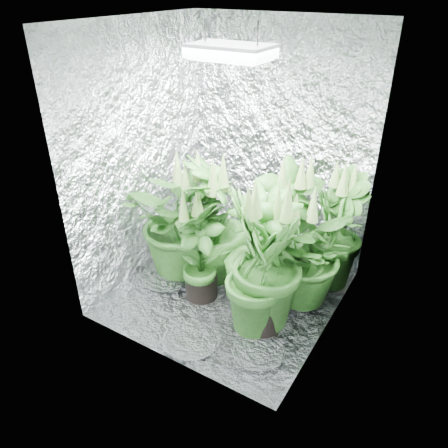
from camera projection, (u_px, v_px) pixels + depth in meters
ground at (229, 293)px, 3.51m from camera, size 1.60×1.60×0.00m
walls at (230, 179)px, 3.02m from camera, size 1.62×1.62×2.00m
ceiling at (231, 20)px, 2.53m from camera, size 1.60×1.60×0.01m
grow_lamp at (230, 52)px, 2.61m from camera, size 0.50×0.30×0.22m
plant_a at (183, 220)px, 3.52m from camera, size 1.02×1.02×1.06m
plant_b at (288, 227)px, 3.42m from camera, size 0.75×0.75×1.12m
plant_c at (335, 232)px, 3.42m from camera, size 0.69×0.69×1.04m
plant_d at (212, 223)px, 3.46m from camera, size 0.78×0.78×1.12m
plant_e at (300, 252)px, 3.21m from camera, size 0.90×0.90×0.95m
plant_f at (200, 251)px, 3.28m from camera, size 0.55×0.55×0.92m
plant_g at (263, 266)px, 2.88m from camera, size 0.60×0.60×1.18m
plant_h at (261, 254)px, 3.14m from camera, size 0.61×0.61×1.05m
circulation_fan at (316, 275)px, 3.44m from camera, size 0.17×0.34×0.39m
plant_label at (267, 302)px, 2.95m from camera, size 0.05×0.04×0.07m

